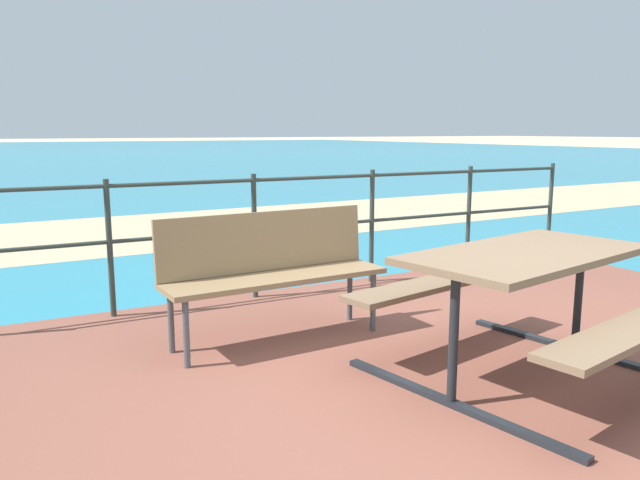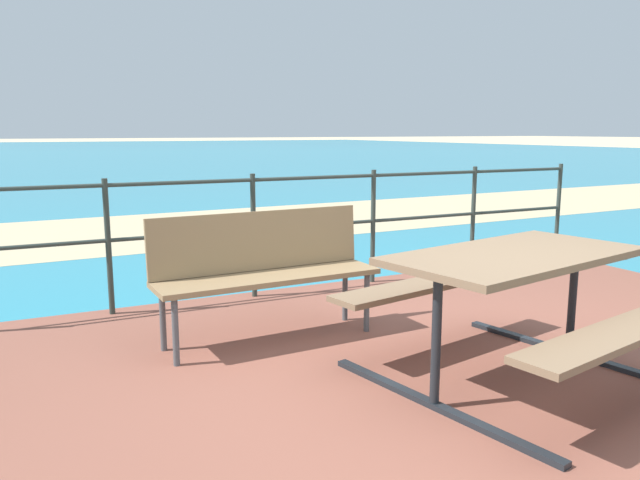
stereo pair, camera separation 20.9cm
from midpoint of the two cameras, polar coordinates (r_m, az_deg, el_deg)
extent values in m
plane|color=beige|center=(3.73, 18.52, -13.75)|extent=(240.00, 240.00, 0.00)
cube|color=brown|center=(3.72, 18.54, -13.33)|extent=(6.40, 5.20, 0.06)
cube|color=teal|center=(42.49, -22.95, 7.31)|extent=(90.00, 90.00, 0.01)
cube|color=tan|center=(9.70, -11.13, 1.18)|extent=(54.09, 5.47, 0.01)
cube|color=#7A6047|center=(3.65, 19.12, -1.38)|extent=(1.62, 1.05, 0.04)
cube|color=#7A6047|center=(3.43, 27.58, -7.62)|extent=(1.52, 0.55, 0.04)
cube|color=#7A6047|center=(4.07, 11.59, -3.97)|extent=(1.52, 0.55, 0.04)
cylinder|color=#1E2328|center=(3.25, 12.50, -9.07)|extent=(0.06, 0.06, 0.72)
cube|color=#1E2328|center=(3.38, 12.27, -14.65)|extent=(0.36, 1.48, 0.03)
cylinder|color=#1E2328|center=(4.26, 23.56, -5.08)|extent=(0.06, 0.06, 0.72)
cube|color=#1E2328|center=(4.36, 23.23, -9.50)|extent=(0.36, 1.48, 0.03)
cube|color=#8C704C|center=(4.16, -3.30, -3.47)|extent=(1.55, 0.46, 0.04)
cube|color=#8C704C|center=(4.27, -4.36, -0.07)|extent=(1.53, 0.13, 0.41)
cylinder|color=#4C5156|center=(3.85, -11.66, -8.20)|extent=(0.04, 0.04, 0.44)
cylinder|color=#4C5156|center=(4.12, -12.89, -7.01)|extent=(0.04, 0.04, 0.44)
cylinder|color=#4C5156|center=(4.42, 5.69, -5.64)|extent=(0.04, 0.04, 0.44)
cylinder|color=#4C5156|center=(4.66, 3.61, -4.78)|extent=(0.04, 0.04, 0.44)
cylinder|color=#2D3833|center=(4.98, -17.79, -0.65)|extent=(0.04, 0.04, 1.06)
cylinder|color=#2D3833|center=(5.27, -5.02, 0.37)|extent=(0.04, 0.04, 1.06)
cylinder|color=#2D3833|center=(5.79, 5.93, 1.24)|extent=(0.04, 0.04, 1.06)
cylinder|color=#2D3833|center=(6.49, 14.81, 1.91)|extent=(0.04, 0.04, 1.06)
cylinder|color=#2D3833|center=(7.31, 21.84, 2.40)|extent=(0.04, 0.04, 1.06)
cylinder|color=#2D3833|center=(5.45, 0.73, 5.77)|extent=(5.90, 0.03, 0.03)
cylinder|color=#2D3833|center=(5.50, 0.72, 1.37)|extent=(5.90, 0.03, 0.03)
camera|label=1|loc=(0.10, -88.92, 0.19)|focal=34.72mm
camera|label=2|loc=(0.10, 91.08, -0.19)|focal=34.72mm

